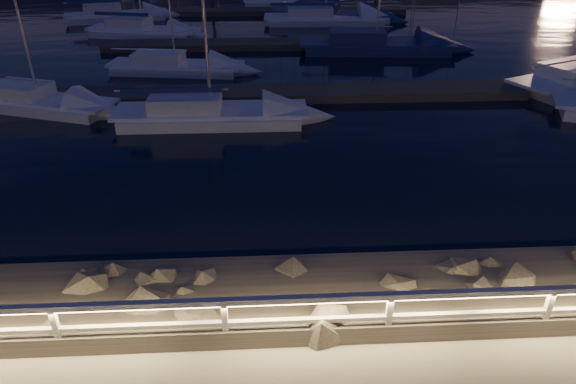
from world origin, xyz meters
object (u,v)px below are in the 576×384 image
sailboat_c (172,65)px  sailboat_j (279,2)px  sailboat_l (322,17)px  sailboat_g (372,44)px  sailboat_f (35,100)px  guard_rail (332,308)px  sailboat_b (206,112)px  sailboat_e (141,30)px  sailboat_i (114,14)px  sailboat_k (328,13)px

sailboat_c → sailboat_j: bearing=81.6°
sailboat_j → sailboat_l: bearing=-52.4°
sailboat_g → sailboat_f: bearing=-144.9°
guard_rail → sailboat_g: (5.68, 24.57, -0.90)m
guard_rail → sailboat_b: size_ratio=3.32×
guard_rail → sailboat_c: bearing=106.0°
sailboat_e → sailboat_g: 15.86m
sailboat_c → sailboat_i: bearing=122.6°
sailboat_b → sailboat_j: (4.07, 28.78, -0.05)m
sailboat_e → guard_rail: bearing=-58.3°
guard_rail → sailboat_i: size_ratio=3.31×
sailboat_e → sailboat_j: 15.71m
sailboat_c → sailboat_g: 12.25m
sailboat_c → sailboat_l: size_ratio=0.76×
sailboat_f → sailboat_i: 20.72m
sailboat_c → sailboat_l: 16.17m
guard_rail → sailboat_l: (3.66, 33.63, -0.92)m
sailboat_f → sailboat_g: sailboat_g is taller
sailboat_b → sailboat_f: size_ratio=1.13×
sailboat_b → sailboat_g: size_ratio=0.84×
sailboat_g → sailboat_i: size_ratio=1.19×
guard_rail → sailboat_e: (-9.34, 29.65, -0.91)m
sailboat_k → sailboat_l: (-0.66, -1.63, -0.02)m
sailboat_f → sailboat_k: (15.36, 20.20, 0.06)m
sailboat_i → sailboat_k: size_ratio=0.84×
sailboat_e → sailboat_k: sailboat_k is taller
sailboat_e → sailboat_f: sailboat_e is taller
sailboat_j → sailboat_k: (3.70, -6.53, 0.08)m
sailboat_g → sailboat_k: (-1.37, 10.69, 0.00)m
sailboat_f → guard_rail: bearing=-34.5°
sailboat_j → sailboat_c: bearing=-90.0°
sailboat_f → sailboat_l: 23.68m
sailboat_i → guard_rail: bearing=-85.5°
sailboat_f → sailboat_j: size_ratio=1.05×
sailboat_b → sailboat_k: 23.56m
sailboat_i → sailboat_j: bearing=9.7°
sailboat_f → sailboat_j: bearing=85.7°
guard_rail → sailboat_j: size_ratio=3.95×
sailboat_f → sailboat_e: bearing=102.7°
sailboat_j → sailboat_k: 7.51m
sailboat_i → sailboat_k: (16.92, -0.46, 0.01)m
sailboat_f → sailboat_l: size_ratio=0.74×
sailboat_f → sailboat_g: 19.24m
guard_rail → sailboat_c: 21.45m
sailboat_e → sailboat_k: bearing=36.5°
sailboat_g → sailboat_l: (-2.03, 9.06, -0.02)m
guard_rail → sailboat_f: bearing=126.2°
sailboat_e → sailboat_l: bearing=31.2°
guard_rail → sailboat_e: size_ratio=3.38×
sailboat_b → sailboat_i: bearing=112.3°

